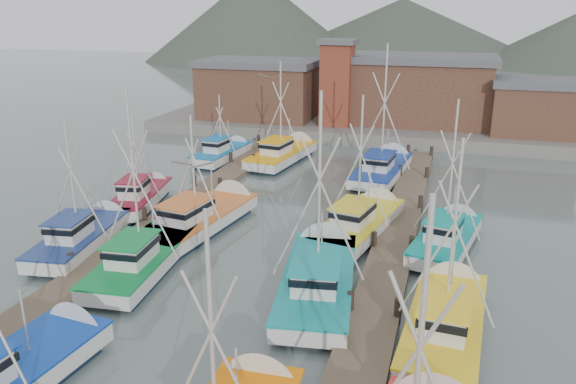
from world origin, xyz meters
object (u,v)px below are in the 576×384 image
(boat_4, at_px, (147,256))
(boat_12, at_px, (285,153))
(boat_8, at_px, (203,217))
(boat_0, at_px, (8,377))
(lookout_tower, at_px, (337,82))

(boat_4, height_order, boat_12, boat_4)
(boat_8, distance_m, boat_12, 16.24)
(boat_8, bearing_deg, boat_0, -81.71)
(boat_4, relative_size, boat_8, 0.96)
(boat_0, xyz_separation_m, boat_4, (-0.47, 10.13, 0.00))
(boat_0, distance_m, boat_4, 10.14)
(boat_12, bearing_deg, lookout_tower, 86.68)
(boat_4, distance_m, boat_8, 5.97)
(boat_4, xyz_separation_m, boat_8, (0.38, 5.95, -0.01))
(lookout_tower, relative_size, boat_4, 0.85)
(lookout_tower, height_order, boat_0, lookout_tower)
(lookout_tower, xyz_separation_m, boat_0, (-2.34, -43.34, -4.87))
(boat_4, bearing_deg, boat_12, 83.41)
(boat_4, bearing_deg, boat_8, 81.34)
(boat_0, relative_size, boat_8, 0.91)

